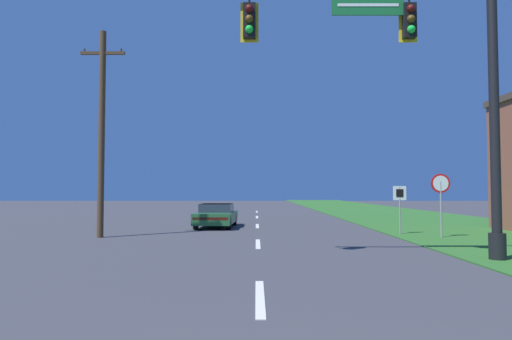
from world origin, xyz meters
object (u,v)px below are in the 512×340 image
object	(u,v)px
signal_mast	(427,79)
stop_sign	(440,191)
route_sign_post	(399,199)
car_ahead	(215,215)
utility_pole_near	(101,130)

from	to	relation	value
signal_mast	stop_sign	bearing A→B (deg)	65.56
stop_sign	route_sign_post	bearing A→B (deg)	130.36
signal_mast	car_ahead	bearing A→B (deg)	121.01
car_ahead	utility_pole_near	world-z (taller)	utility_pole_near
car_ahead	signal_mast	bearing A→B (deg)	-58.99
route_sign_post	utility_pole_near	size ratio (longest dim) A/B	0.24
utility_pole_near	car_ahead	bearing A→B (deg)	50.58
car_ahead	utility_pole_near	bearing A→B (deg)	-129.42
signal_mast	car_ahead	size ratio (longest dim) A/B	1.89
signal_mast	utility_pole_near	world-z (taller)	utility_pole_near
stop_sign	utility_pole_near	xyz separation A→B (m)	(-13.57, 0.30, 2.48)
route_sign_post	utility_pole_near	bearing A→B (deg)	-174.94
car_ahead	route_sign_post	world-z (taller)	route_sign_post
signal_mast	car_ahead	xyz separation A→B (m)	(-6.73, 11.20, -4.32)
car_ahead	utility_pole_near	size ratio (longest dim) A/B	0.52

